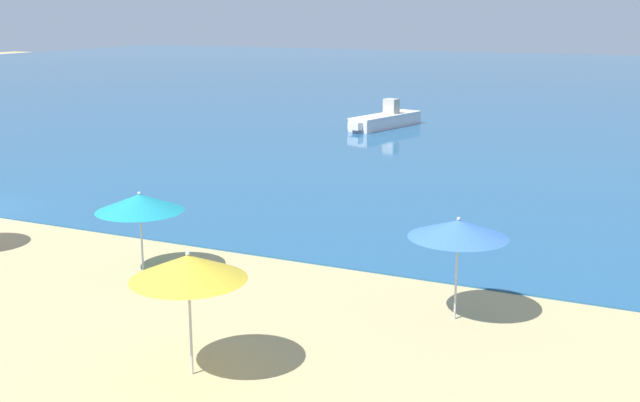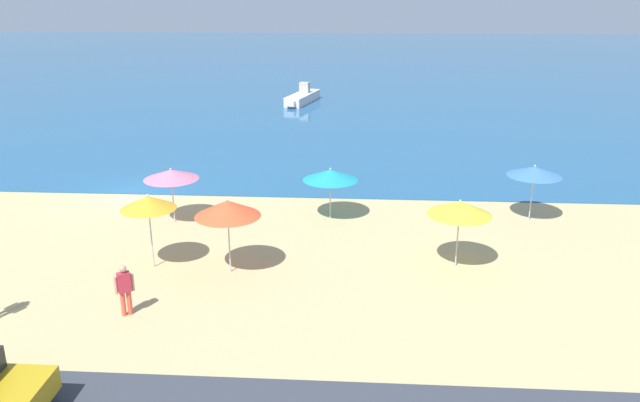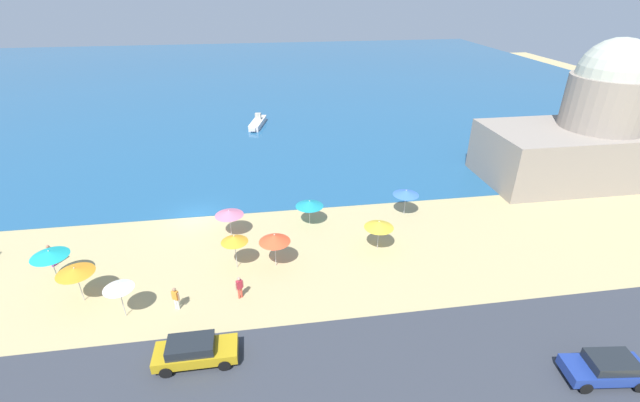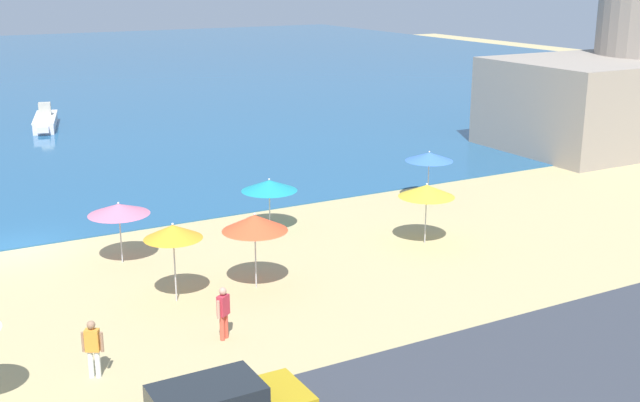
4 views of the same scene
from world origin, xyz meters
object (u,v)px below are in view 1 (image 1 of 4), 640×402
beach_umbrella_3 (458,229)px  skiff_nearshore (385,120)px  beach_umbrella_0 (188,267)px  beach_umbrella_4 (140,203)px

beach_umbrella_3 → skiff_nearshore: (-11.86, 26.80, -1.59)m
beach_umbrella_0 → beach_umbrella_4: (-4.54, 4.44, -0.23)m
beach_umbrella_3 → skiff_nearshore: 29.35m
beach_umbrella_3 → beach_umbrella_4: beach_umbrella_3 is taller
beach_umbrella_3 → beach_umbrella_4: size_ratio=1.03×
beach_umbrella_4 → skiff_nearshore: bearing=97.6°
beach_umbrella_0 → skiff_nearshore: (-8.16, 31.60, -1.62)m
beach_umbrella_0 → beach_umbrella_3: bearing=52.4°
beach_umbrella_4 → skiff_nearshore: beach_umbrella_4 is taller
skiff_nearshore → beach_umbrella_0: bearing=-75.5°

